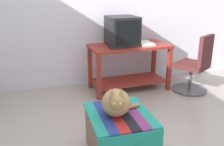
{
  "coord_description": "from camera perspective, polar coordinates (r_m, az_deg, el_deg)",
  "views": [
    {
      "loc": [
        -0.77,
        -2.02,
        1.56
      ],
      "look_at": [
        0.06,
        0.85,
        0.55
      ],
      "focal_mm": 41.65,
      "sensor_mm": 36.0,
      "label": 1
    }
  ],
  "objects": [
    {
      "name": "desk",
      "position": [
        4.0,
        3.82,
        2.94
      ],
      "size": [
        1.24,
        0.65,
        0.71
      ],
      "rotation": [
        0.0,
        0.0,
        0.06
      ],
      "color": "maroon",
      "rests_on": "ground_plane"
    },
    {
      "name": "ottoman_with_blanket",
      "position": [
        2.52,
        1.65,
        -13.4
      ],
      "size": [
        0.56,
        0.66,
        0.44
      ],
      "color": "#7A664C",
      "rests_on": "ground_plane"
    },
    {
      "name": "back_wall",
      "position": [
        4.15,
        -5.49,
        15.01
      ],
      "size": [
        8.0,
        0.1,
        2.6
      ],
      "primitive_type": "cube",
      "color": "silver",
      "rests_on": "ground_plane"
    },
    {
      "name": "office_chair",
      "position": [
        4.1,
        17.79,
        1.14
      ],
      "size": [
        0.58,
        0.58,
        0.89
      ],
      "rotation": [
        0.0,
        0.0,
        3.7
      ],
      "color": "#4C4C51",
      "rests_on": "ground_plane"
    },
    {
      "name": "cat",
      "position": [
        2.34,
        0.97,
        -6.45
      ],
      "size": [
        0.43,
        0.39,
        0.3
      ],
      "rotation": [
        0.0,
        0.0,
        -0.25
      ],
      "color": "#9E7A4C",
      "rests_on": "ottoman_with_blanket"
    },
    {
      "name": "tv_monitor",
      "position": [
        3.89,
        2.25,
        9.14
      ],
      "size": [
        0.45,
        0.47,
        0.43
      ],
      "rotation": [
        0.0,
        0.0,
        0.06
      ],
      "color": "black",
      "rests_on": "desk"
    },
    {
      "name": "keyboard",
      "position": [
        3.77,
        2.4,
        5.76
      ],
      "size": [
        0.42,
        0.2,
        0.02
      ],
      "primitive_type": "cube",
      "rotation": [
        0.0,
        0.0,
        0.14
      ],
      "color": "black",
      "rests_on": "desk"
    },
    {
      "name": "book",
      "position": [
        4.01,
        7.26,
        6.48
      ],
      "size": [
        0.21,
        0.3,
        0.03
      ],
      "primitive_type": "cube",
      "rotation": [
        0.0,
        0.0,
        0.01
      ],
      "color": "white",
      "rests_on": "desk"
    }
  ]
}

